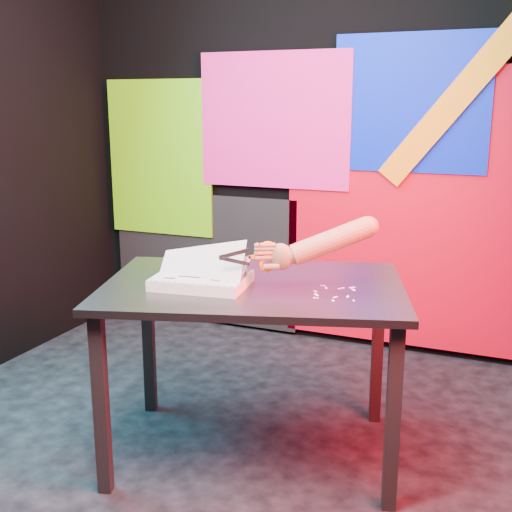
% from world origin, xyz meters
% --- Properties ---
extents(room, '(3.01, 3.01, 2.71)m').
position_xyz_m(room, '(0.00, 0.00, 1.35)').
color(room, black).
rests_on(room, ground).
extents(backdrop, '(2.88, 0.05, 2.08)m').
position_xyz_m(backdrop, '(0.06, 1.46, 0.96)').
color(backdrop, '#C10218').
rests_on(backdrop, ground).
extents(work_table, '(1.37, 1.11, 0.75)m').
position_xyz_m(work_table, '(0.19, 0.08, 0.66)').
color(work_table, '#262424').
rests_on(work_table, ground).
extents(printout_stack, '(0.41, 0.31, 0.19)m').
position_xyz_m(printout_stack, '(0.02, -0.03, 0.77)').
color(printout_stack, beige).
rests_on(printout_stack, work_table).
extents(scissors, '(0.20, 0.11, 0.12)m').
position_xyz_m(scissors, '(0.27, 0.01, 0.88)').
color(scissors, silver).
rests_on(scissors, printout_stack).
extents(hand_forearm, '(0.42, 0.25, 0.20)m').
position_xyz_m(hand_forearm, '(0.47, 0.12, 0.93)').
color(hand_forearm, '#875C49').
rests_on(hand_forearm, work_table).
extents(paper_clippings, '(0.18, 0.21, 0.00)m').
position_xyz_m(paper_clippings, '(0.53, 0.09, 0.75)').
color(paper_clippings, white).
rests_on(paper_clippings, work_table).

